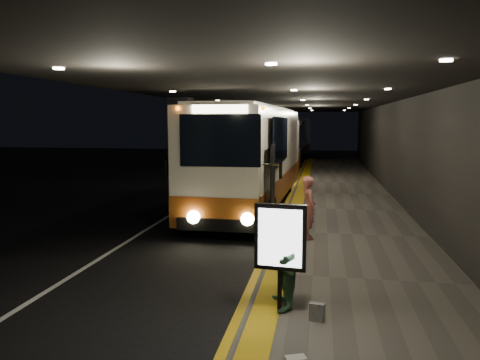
% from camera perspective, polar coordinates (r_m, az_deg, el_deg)
% --- Properties ---
extents(ground, '(90.00, 90.00, 0.00)m').
position_cam_1_polar(ground, '(14.17, -5.96, -7.26)').
color(ground, black).
extents(lane_line_white, '(0.12, 50.00, 0.01)m').
position_cam_1_polar(lane_line_white, '(19.36, -7.07, -3.36)').
color(lane_line_white, silver).
rests_on(lane_line_white, ground).
extents(kerb_stripe_yellow, '(0.18, 50.00, 0.01)m').
position_cam_1_polar(kerb_stripe_yellow, '(18.59, 5.29, -3.77)').
color(kerb_stripe_yellow, gold).
rests_on(kerb_stripe_yellow, ground).
extents(sidewalk, '(4.50, 50.00, 0.15)m').
position_cam_1_polar(sidewalk, '(18.55, 12.72, -3.73)').
color(sidewalk, '#514C44').
rests_on(sidewalk, ground).
extents(tactile_strip, '(0.50, 50.00, 0.01)m').
position_cam_1_polar(tactile_strip, '(18.53, 6.84, -3.36)').
color(tactile_strip, gold).
rests_on(tactile_strip, sidewalk).
extents(terminal_wall, '(0.10, 50.00, 6.00)m').
position_cam_1_polar(terminal_wall, '(18.50, 19.97, 5.12)').
color(terminal_wall, black).
rests_on(terminal_wall, ground).
extents(support_columns, '(0.80, 24.80, 4.40)m').
position_cam_1_polar(support_columns, '(18.04, -7.18, 2.90)').
color(support_columns, black).
rests_on(support_columns, ground).
extents(canopy, '(9.00, 50.00, 0.40)m').
position_cam_1_polar(canopy, '(18.28, 5.94, 10.50)').
color(canopy, black).
rests_on(canopy, support_columns).
extents(coach_main, '(3.09, 12.87, 3.99)m').
position_cam_1_polar(coach_main, '(19.35, 1.52, 2.39)').
color(coach_main, beige).
rests_on(coach_main, ground).
extents(coach_second, '(2.62, 11.39, 3.56)m').
position_cam_1_polar(coach_second, '(32.76, 5.25, 3.95)').
color(coach_second, beige).
rests_on(coach_second, ground).
extents(coach_third, '(3.11, 11.99, 3.73)m').
position_cam_1_polar(coach_third, '(44.43, 6.35, 4.87)').
color(coach_third, beige).
rests_on(coach_third, ground).
extents(passenger_boarding, '(0.61, 0.76, 1.81)m').
position_cam_1_polar(passenger_boarding, '(13.62, 8.36, -3.34)').
color(passenger_boarding, '#B35B53').
rests_on(passenger_boarding, sidewalk).
extents(passenger_waiting_green, '(0.73, 1.00, 1.87)m').
position_cam_1_polar(passenger_waiting_green, '(8.50, 4.92, -9.48)').
color(passenger_waiting_green, '#3F7150').
rests_on(passenger_waiting_green, sidewalk).
extents(bag_polka, '(0.27, 0.17, 0.31)m').
position_cam_1_polar(bag_polka, '(8.34, 9.35, -15.60)').
color(bag_polka, black).
rests_on(bag_polka, sidewalk).
extents(info_sign, '(0.92, 0.21, 1.94)m').
position_cam_1_polar(info_sign, '(8.31, 4.92, -7.21)').
color(info_sign, black).
rests_on(info_sign, sidewalk).
extents(stanchion_post, '(0.05, 0.05, 1.05)m').
position_cam_1_polar(stanchion_post, '(12.64, 5.93, -5.88)').
color(stanchion_post, black).
rests_on(stanchion_post, sidewalk).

